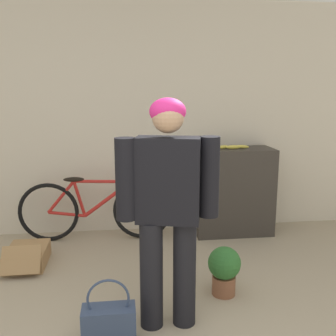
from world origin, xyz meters
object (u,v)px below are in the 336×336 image
(potted_plant, at_px, (224,268))
(bicycle, at_px, (96,209))
(banana, at_px, (232,147))
(cardboard_box, at_px, (27,256))
(person, at_px, (168,202))
(handbag, at_px, (109,323))

(potted_plant, bearing_deg, bicycle, 129.35)
(banana, xyz_separation_m, cardboard_box, (-2.13, -0.57, -0.92))
(person, relative_size, banana, 4.30)
(bicycle, bearing_deg, potted_plant, -48.03)
(banana, bearing_deg, bicycle, -179.69)
(bicycle, distance_m, potted_plant, 1.71)
(person, relative_size, potted_plant, 3.94)
(person, bearing_deg, banana, 74.80)
(handbag, height_order, potted_plant, handbag)
(person, relative_size, cardboard_box, 2.81)
(banana, relative_size, cardboard_box, 0.65)
(bicycle, relative_size, potted_plant, 4.14)
(person, relative_size, bicycle, 0.95)
(handbag, bearing_deg, potted_plant, 28.72)
(person, xyz_separation_m, cardboard_box, (-1.20, 1.11, -0.82))
(bicycle, bearing_deg, banana, 2.93)
(banana, distance_m, handbag, 2.43)
(person, distance_m, potted_plant, 0.91)
(handbag, bearing_deg, cardboard_box, 122.22)
(cardboard_box, bearing_deg, person, -42.75)
(bicycle, height_order, handbag, bicycle)
(bicycle, xyz_separation_m, banana, (1.51, 0.01, 0.66))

